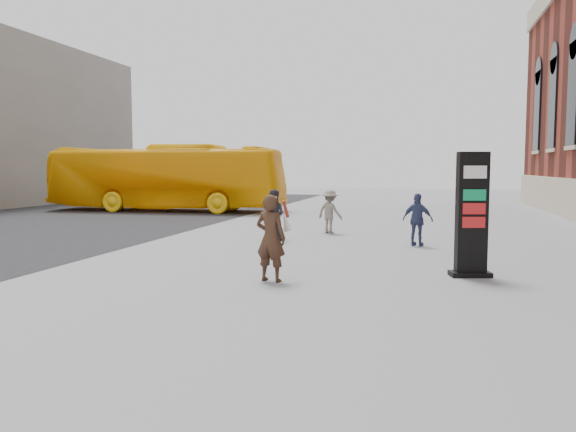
% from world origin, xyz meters
% --- Properties ---
extents(ground, '(100.00, 100.00, 0.00)m').
position_xyz_m(ground, '(0.00, 0.00, 0.00)').
color(ground, '#9E9EA3').
extents(info_pylon, '(0.91, 0.61, 2.62)m').
position_xyz_m(info_pylon, '(4.22, 1.25, 1.31)').
color(info_pylon, black).
rests_on(info_pylon, ground).
extents(woman, '(0.75, 0.70, 1.76)m').
position_xyz_m(woman, '(0.27, -0.21, 0.90)').
color(woman, black).
rests_on(woman, ground).
extents(bus, '(12.45, 3.24, 3.45)m').
position_xyz_m(bus, '(-9.92, 16.12, 1.72)').
color(bus, '#F8B409').
rests_on(bus, road).
extents(pedestrian_a, '(0.78, 0.61, 1.60)m').
position_xyz_m(pedestrian_a, '(-1.37, 5.97, 0.80)').
color(pedestrian_a, '#2D2D33').
rests_on(pedestrian_a, ground).
extents(pedestrian_b, '(1.13, 0.95, 1.52)m').
position_xyz_m(pedestrian_b, '(0.06, 8.28, 0.76)').
color(pedestrian_b, gray).
rests_on(pedestrian_b, ground).
extents(pedestrian_c, '(0.97, 0.63, 1.54)m').
position_xyz_m(pedestrian_c, '(3.08, 5.72, 0.77)').
color(pedestrian_c, navy).
rests_on(pedestrian_c, ground).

